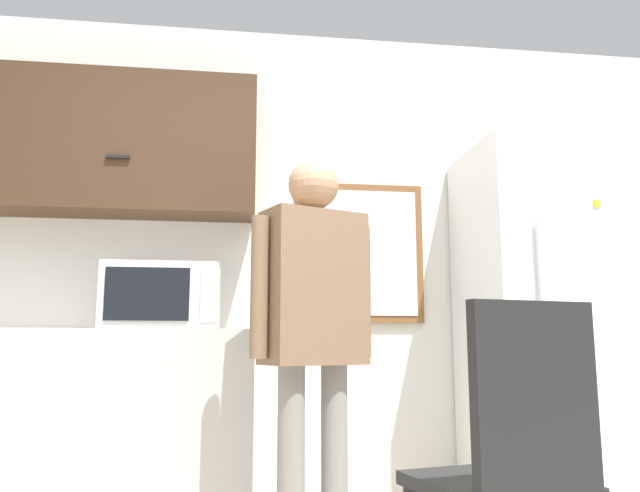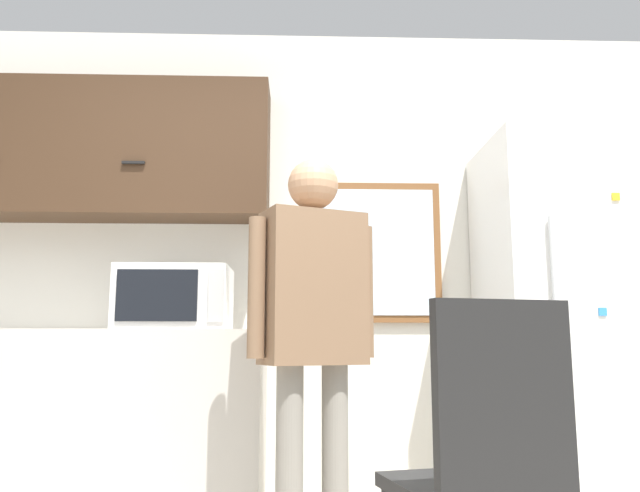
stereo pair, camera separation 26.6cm
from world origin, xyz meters
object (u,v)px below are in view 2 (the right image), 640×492
Objects in this scene: microwave at (175,298)px; refrigerator at (569,325)px; person at (313,310)px; chair at (486,465)px.

refrigerator is at bearing 1.19° from microwave.
refrigerator is at bearing -0.15° from person.
person reaches higher than chair.
person is 1.43m from refrigerator.
chair is at bearing -51.24° from microwave.
refrigerator reaches higher than microwave.
chair is at bearing -121.39° from refrigerator.
microwave is 1.99m from refrigerator.
microwave is at bearing -178.81° from refrigerator.
chair is (1.12, -1.39, -0.55)m from microwave.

